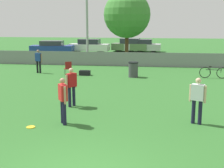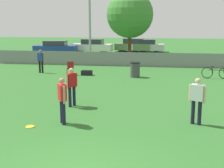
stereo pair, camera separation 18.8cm
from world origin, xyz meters
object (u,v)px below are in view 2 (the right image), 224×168
object	(u,v)px
tree_near_pole	(130,15)
bicycle_sideline	(216,73)
player_thrower_red	(72,84)
spectator_in_blue	(41,60)
player_defender_red	(62,98)
folding_chair_sideline	(70,67)
parked_car_silver	(146,46)
gear_bag_sideline	(87,73)
player_receiver_white	(197,98)
frisbee_disc	(30,127)
parked_car_olive	(133,45)
trash_bin	(135,69)
parked_car_blue	(55,47)
parked_car_white	(93,46)

from	to	relation	value
tree_near_pole	bicycle_sideline	size ratio (longest dim) A/B	3.51
player_thrower_red	spectator_in_blue	world-z (taller)	player_thrower_red
player_defender_red	spectator_in_blue	xyz separation A→B (m)	(-4.81, 10.19, -0.02)
folding_chair_sideline	parked_car_silver	world-z (taller)	parked_car_silver
gear_bag_sideline	parked_car_silver	bearing A→B (deg)	79.58
spectator_in_blue	parked_car_silver	bearing A→B (deg)	-98.35
player_receiver_white	folding_chair_sideline	size ratio (longest dim) A/B	1.80
spectator_in_blue	frisbee_disc	world-z (taller)	spectator_in_blue
gear_bag_sideline	parked_car_olive	xyz separation A→B (m)	(1.57, 16.54, 0.57)
tree_near_pole	parked_car_silver	bearing A→B (deg)	83.30
frisbee_disc	parked_car_olive	xyz separation A→B (m)	(1.05, 26.78, 0.71)
trash_bin	gear_bag_sideline	bearing A→B (deg)	176.03
folding_chair_sideline	bicycle_sideline	world-z (taller)	folding_chair_sideline
player_defender_red	parked_car_blue	distance (m)	24.19
player_thrower_red	frisbee_disc	world-z (taller)	player_thrower_red
folding_chair_sideline	bicycle_sideline	xyz separation A→B (m)	(9.24, 0.12, -0.14)
parked_car_white	player_receiver_white	bearing A→B (deg)	-67.27
parked_car_olive	parked_car_silver	size ratio (longest dim) A/B	1.02
tree_near_pole	parked_car_blue	xyz separation A→B (m)	(-8.64, 5.30, -3.34)
tree_near_pole	parked_car_white	bearing A→B (deg)	124.15
parked_car_blue	parked_car_white	bearing A→B (deg)	23.43
parked_car_white	parked_car_olive	distance (m)	4.74
gear_bag_sideline	parked_car_olive	size ratio (longest dim) A/B	0.16
player_thrower_red	parked_car_blue	xyz separation A→B (m)	(-7.81, 20.55, -0.24)
tree_near_pole	gear_bag_sideline	world-z (taller)	tree_near_pole
trash_bin	parked_car_white	bearing A→B (deg)	111.83
parked_car_silver	player_receiver_white	bearing A→B (deg)	-80.86
player_thrower_red	spectator_in_blue	bearing A→B (deg)	62.10
player_thrower_red	parked_car_silver	xyz separation A→B (m)	(1.86, 24.02, -0.23)
player_thrower_red	parked_car_olive	world-z (taller)	player_thrower_red
gear_bag_sideline	parked_car_blue	xyz separation A→B (m)	(-6.63, 13.05, 0.53)
player_thrower_red	player_receiver_white	bearing A→B (deg)	-75.37
spectator_in_blue	folding_chair_sideline	xyz separation A→B (m)	(2.21, -0.52, -0.41)
tree_near_pole	folding_chair_sideline	distance (m)	9.11
parked_car_white	gear_bag_sideline	bearing A→B (deg)	-76.62
trash_bin	parked_car_silver	distance (m)	16.75
player_receiver_white	spectator_in_blue	size ratio (longest dim) A/B	1.02
tree_near_pole	trash_bin	size ratio (longest dim) A/B	6.28
player_thrower_red	spectator_in_blue	size ratio (longest dim) A/B	1.02
player_thrower_red	parked_car_blue	size ratio (longest dim) A/B	0.34
frisbee_disc	parked_car_silver	world-z (taller)	parked_car_silver
parked_car_olive	folding_chair_sideline	bearing A→B (deg)	-92.37
spectator_in_blue	trash_bin	distance (m)	6.54
player_defender_red	parked_car_olive	size ratio (longest dim) A/B	0.38
bicycle_sideline	parked_car_white	xyz separation A→B (m)	(-11.06, 14.95, 0.37)
player_defender_red	parked_car_white	size ratio (longest dim) A/B	0.36
trash_bin	gear_bag_sideline	world-z (taller)	trash_bin
spectator_in_blue	parked_car_blue	bearing A→B (deg)	-62.00
folding_chair_sideline	parked_car_silver	xyz separation A→B (m)	(4.13, 16.58, 0.20)
folding_chair_sideline	parked_car_blue	size ratio (longest dim) A/B	0.19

